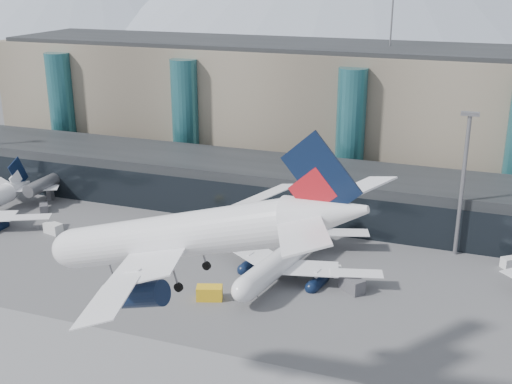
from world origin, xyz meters
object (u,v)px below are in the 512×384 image
at_px(hero_jet, 200,225).
at_px(veh_g, 337,272).
at_px(jet_parked_mid, 292,247).
at_px(veh_a, 53,228).
at_px(veh_c, 352,284).
at_px(veh_d, 511,262).
at_px(lightmast_mid, 463,177).
at_px(veh_h, 209,293).
at_px(veh_f, 44,208).
at_px(veh_b, 181,231).

distance_m(hero_jet, veh_g, 49.07).
relative_size(jet_parked_mid, veh_a, 9.62).
xyz_separation_m(veh_c, veh_d, (23.60, 17.45, -0.23)).
xyz_separation_m(lightmast_mid, veh_c, (-14.37, -19.86, -13.28)).
height_order(jet_parked_mid, veh_h, jet_parked_mid).
bearing_deg(veh_c, veh_d, 74.65).
distance_m(lightmast_mid, veh_g, 27.19).
bearing_deg(veh_d, hero_jet, -156.40).
bearing_deg(veh_d, veh_f, 146.31).
bearing_deg(veh_d, veh_a, 152.77).
distance_m(hero_jet, veh_f, 81.69).
bearing_deg(hero_jet, veh_a, 147.37).
xyz_separation_m(lightmast_mid, veh_a, (-72.90, -16.37, -13.43)).
xyz_separation_m(hero_jet, veh_d, (31.46, 55.57, -23.82)).
xyz_separation_m(lightmast_mid, veh_g, (-17.70, -15.43, -13.72)).
relative_size(veh_f, veh_h, 0.77).
relative_size(lightmast_mid, veh_d, 8.05).
bearing_deg(veh_g, veh_h, -68.70).
distance_m(jet_parked_mid, veh_h, 17.09).
bearing_deg(veh_h, veh_g, 22.54).
xyz_separation_m(lightmast_mid, veh_h, (-34.27, -30.00, -13.33)).
relative_size(hero_jet, veh_a, 10.93).
distance_m(lightmast_mid, hero_jet, 62.94).
relative_size(veh_d, veh_f, 1.05).
bearing_deg(veh_g, veh_c, 16.93).
bearing_deg(hero_jet, veh_d, 67.24).
relative_size(veh_b, veh_h, 0.58).
relative_size(jet_parked_mid, veh_g, 14.04).
bearing_deg(veh_h, jet_parked_mid, 39.79).
distance_m(lightmast_mid, veh_h, 47.46).
xyz_separation_m(veh_a, veh_f, (-8.93, 8.89, -0.14)).
bearing_deg(lightmast_mid, jet_parked_mid, -148.46).
bearing_deg(lightmast_mid, veh_c, -125.88).
distance_m(veh_d, veh_h, 51.52).
bearing_deg(lightmast_mid, hero_jet, -110.98).
relative_size(veh_c, veh_h, 1.04).
distance_m(jet_parked_mid, veh_b, 25.50).
distance_m(veh_g, veh_h, 22.07).
height_order(veh_d, veh_h, veh_h).
xyz_separation_m(veh_f, veh_h, (47.55, -22.52, 0.24)).
relative_size(veh_a, veh_b, 1.53).
distance_m(veh_f, veh_h, 52.62).
bearing_deg(veh_a, veh_c, 10.19).
xyz_separation_m(veh_b, veh_h, (15.42, -21.64, 0.42)).
distance_m(veh_c, veh_d, 29.36).
height_order(lightmast_mid, veh_d, lightmast_mid).
bearing_deg(veh_h, veh_b, 106.69).
relative_size(veh_b, veh_c, 0.56).
height_order(jet_parked_mid, veh_c, jet_parked_mid).
xyz_separation_m(lightmast_mid, veh_d, (9.24, -2.41, -13.51)).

